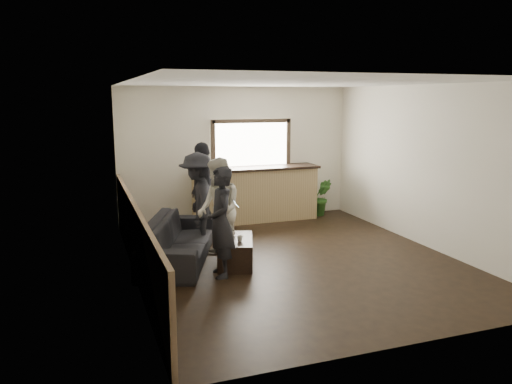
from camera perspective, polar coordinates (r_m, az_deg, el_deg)
name	(u,v)px	position (r m, az deg, el deg)	size (l,w,h in m)	color
ground	(293,260)	(8.15, 4.30, -7.72)	(5.00, 6.00, 0.01)	black
room_shell	(250,172)	(7.54, -0.67, 2.29)	(5.01, 6.01, 2.80)	silver
bar_counter	(255,191)	(10.53, -0.09, 0.15)	(2.70, 0.68, 2.13)	#A48759
sofa	(178,240)	(8.10, -8.87, -5.43)	(2.32, 0.91, 0.68)	black
coffee_table	(236,252)	(7.85, -2.35, -6.81)	(0.52, 0.94, 0.42)	black
cup_a	(232,233)	(7.94, -2.77, -4.70)	(0.11, 0.11, 0.09)	silver
cup_b	(240,239)	(7.64, -1.85, -5.35)	(0.09, 0.09, 0.09)	silver
potted_plant	(321,197)	(11.11, 7.45, -0.58)	(0.45, 0.36, 0.82)	#2D6623
person_a	(221,222)	(7.22, -4.03, -3.47)	(0.48, 0.61, 1.61)	black
person_b	(219,210)	(7.93, -4.29, -2.03)	(0.66, 0.83, 1.65)	beige
person_c	(198,202)	(8.53, -6.62, -1.09)	(0.80, 1.17, 1.68)	black
person_d	(203,189)	(9.42, -6.04, 0.34)	(0.93, 1.10, 1.77)	black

